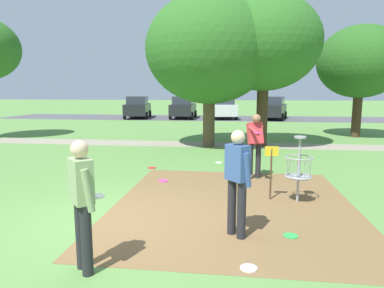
{
  "coord_description": "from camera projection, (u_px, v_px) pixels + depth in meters",
  "views": [
    {
      "loc": [
        2.12,
        -5.63,
        2.3
      ],
      "look_at": [
        1.05,
        2.7,
        1.0
      ],
      "focal_mm": 32.18,
      "sensor_mm": 36.0,
      "label": 1
    }
  ],
  "objects": [
    {
      "name": "ground_plane",
      "position": [
        114.0,
        221.0,
        6.14
      ],
      "size": [
        160.0,
        160.0,
        0.0
      ],
      "primitive_type": "plane",
      "color": "#5B8942"
    },
    {
      "name": "dirt_tee_pad",
      "position": [
        233.0,
        204.0,
        7.05
      ],
      "size": [
        4.82,
        5.57,
        0.01
      ],
      "primitive_type": "cube",
      "color": "brown",
      "rests_on": "ground"
    },
    {
      "name": "disc_golf_basket",
      "position": [
        296.0,
        166.0,
        7.11
      ],
      "size": [
        0.98,
        0.58,
        1.39
      ],
      "color": "#9E9EA3",
      "rests_on": "ground"
    },
    {
      "name": "player_foreground_watching",
      "position": [
        82.0,
        199.0,
        4.3
      ],
      "size": [
        0.45,
        0.46,
        1.71
      ],
      "color": "#232328",
      "rests_on": "ground"
    },
    {
      "name": "player_throwing",
      "position": [
        237.0,
        177.0,
        5.37
      ],
      "size": [
        0.45,
        0.45,
        1.71
      ],
      "color": "#232328",
      "rests_on": "ground"
    },
    {
      "name": "player_waiting_left",
      "position": [
        255.0,
        142.0,
        8.99
      ],
      "size": [
        0.47,
        1.17,
        1.71
      ],
      "color": "#232328",
      "rests_on": "ground"
    },
    {
      "name": "frisbee_near_basket",
      "position": [
        249.0,
        268.0,
        4.49
      ],
      "size": [
        0.22,
        0.22,
        0.02
      ],
      "primitive_type": "cylinder",
      "color": "white",
      "rests_on": "ground"
    },
    {
      "name": "frisbee_by_tee",
      "position": [
        152.0,
        168.0,
        10.34
      ],
      "size": [
        0.24,
        0.24,
        0.02
      ],
      "primitive_type": "cylinder",
      "color": "red",
      "rests_on": "ground"
    },
    {
      "name": "frisbee_mid_grass",
      "position": [
        291.0,
        236.0,
        5.49
      ],
      "size": [
        0.24,
        0.24,
        0.02
      ],
      "primitive_type": "cylinder",
      "color": "green",
      "rests_on": "ground"
    },
    {
      "name": "frisbee_far_right",
      "position": [
        163.0,
        181.0,
        8.85
      ],
      "size": [
        0.26,
        0.26,
        0.02
      ],
      "primitive_type": "cylinder",
      "color": "#E53D99",
      "rests_on": "ground"
    },
    {
      "name": "frisbee_scattered_a",
      "position": [
        219.0,
        163.0,
        11.09
      ],
      "size": [
        0.22,
        0.22,
        0.02
      ],
      "primitive_type": "cylinder",
      "color": "white",
      "rests_on": "ground"
    },
    {
      "name": "tree_near_left",
      "position": [
        361.0,
        62.0,
        16.78
      ],
      "size": [
        4.13,
        4.13,
        5.46
      ],
      "color": "#422D1E",
      "rests_on": "ground"
    },
    {
      "name": "tree_mid_left",
      "position": [
        264.0,
        43.0,
        13.86
      ],
      "size": [
        4.55,
        4.55,
        6.16
      ],
      "color": "#422D1E",
      "rests_on": "ground"
    },
    {
      "name": "tree_mid_center",
      "position": [
        209.0,
        50.0,
        13.82
      ],
      "size": [
        5.14,
        5.14,
        6.13
      ],
      "color": "brown",
      "rests_on": "ground"
    },
    {
      "name": "parking_lot_strip",
      "position": [
        211.0,
        118.0,
        29.29
      ],
      "size": [
        36.0,
        6.0,
        0.01
      ],
      "primitive_type": "cube",
      "color": "#4C4C51",
      "rests_on": "ground"
    },
    {
      "name": "parked_car_leftmost",
      "position": [
        138.0,
        107.0,
        29.21
      ],
      "size": [
        2.41,
        4.41,
        1.84
      ],
      "color": "black",
      "rests_on": "ground"
    },
    {
      "name": "parked_car_center_left",
      "position": [
        183.0,
        107.0,
        28.93
      ],
      "size": [
        2.04,
        4.23,
        1.84
      ],
      "color": "black",
      "rests_on": "ground"
    },
    {
      "name": "parked_car_center_right",
      "position": [
        223.0,
        107.0,
        28.62
      ],
      "size": [
        2.5,
        4.44,
        1.84
      ],
      "color": "silver",
      "rests_on": "ground"
    },
    {
      "name": "parked_car_rightmost",
      "position": [
        273.0,
        108.0,
        27.85
      ],
      "size": [
        2.69,
        4.5,
        1.84
      ],
      "color": "black",
      "rests_on": "ground"
    },
    {
      "name": "gravel_path",
      "position": [
        187.0,
        144.0,
        15.01
      ],
      "size": [
        40.0,
        1.6,
        0.0
      ],
      "primitive_type": "cube",
      "color": "gray",
      "rests_on": "ground"
    }
  ]
}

